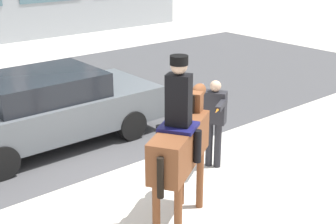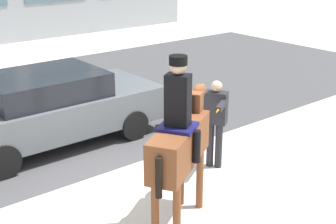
% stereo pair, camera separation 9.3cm
% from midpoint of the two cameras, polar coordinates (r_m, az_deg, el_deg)
% --- Properties ---
extents(ground_plane, '(80.00, 80.00, 0.00)m').
position_cam_midpoint_polar(ground_plane, '(8.11, -6.73, -8.90)').
color(ground_plane, beige).
extents(road_surface, '(24.22, 8.50, 0.01)m').
position_cam_midpoint_polar(road_surface, '(12.07, -19.19, -0.03)').
color(road_surface, '#444447').
rests_on(road_surface, ground_plane).
extents(mounted_horse_lead, '(1.77, 1.25, 2.54)m').
position_cam_midpoint_polar(mounted_horse_lead, '(6.49, 1.16, -3.44)').
color(mounted_horse_lead, brown).
rests_on(mounted_horse_lead, ground_plane).
extents(pedestrian_bystander, '(0.73, 0.77, 1.64)m').
position_cam_midpoint_polar(pedestrian_bystander, '(8.36, 5.40, -0.65)').
color(pedestrian_bystander, '#232328').
rests_on(pedestrian_bystander, ground_plane).
extents(street_car_near_lane, '(4.47, 2.05, 1.49)m').
position_cam_midpoint_polar(street_car_near_lane, '(9.73, -14.74, 0.57)').
color(street_car_near_lane, '#51565B').
rests_on(street_car_near_lane, ground_plane).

